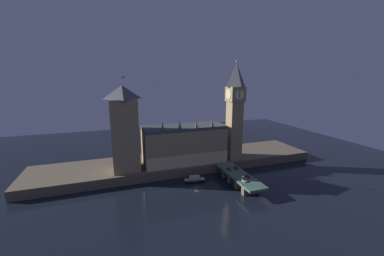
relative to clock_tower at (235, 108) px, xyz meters
The scene contains 16 objects.
ground_plane 67.98m from the clock_tower, 147.40° to the right, with size 400.00×400.00×0.00m, color black.
embankment 61.46m from the clock_tower, 163.18° to the left, with size 220.00×42.00×6.62m.
parliament_hall 47.78m from the clock_tower, behind, with size 61.77×23.79×33.83m.
clock_tower is the anchor object (origin of this frame).
victoria_tower 83.61m from the clock_tower, behind, with size 18.10×18.10×64.87m.
bridge 54.22m from the clock_tower, 112.07° to the right, with size 12.88×46.00×7.17m.
car_northbound_lead 47.63m from the clock_tower, 125.03° to the right, with size 2.04×4.19×1.41m.
car_northbound_trail 59.24m from the clock_tower, 110.53° to the right, with size 1.90×4.65×1.42m.
car_southbound_lead 55.10m from the clock_tower, 104.80° to the right, with size 1.89×4.09×1.56m.
car_southbound_trail 46.14m from the clock_tower, 113.96° to the right, with size 1.88×4.12×1.41m.
pedestrian_near_rail 57.72m from the clock_tower, 115.63° to the right, with size 0.38×0.38×1.61m.
pedestrian_mid_walk 48.21m from the clock_tower, 104.42° to the right, with size 0.38×0.38×1.70m.
pedestrian_far_rail 46.21m from the clock_tower, 137.24° to the right, with size 0.38×0.38×1.84m.
street_lamp_near 61.57m from the clock_tower, 112.17° to the right, with size 1.34×0.60×5.92m.
street_lamp_far 43.76m from the clock_tower, 138.33° to the right, with size 1.34×0.60×6.42m.
boat_upstream 63.04m from the clock_tower, 155.06° to the right, with size 16.18×7.00×4.65m.
Camera 1 is at (-49.54, -132.96, 71.03)m, focal length 22.00 mm.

